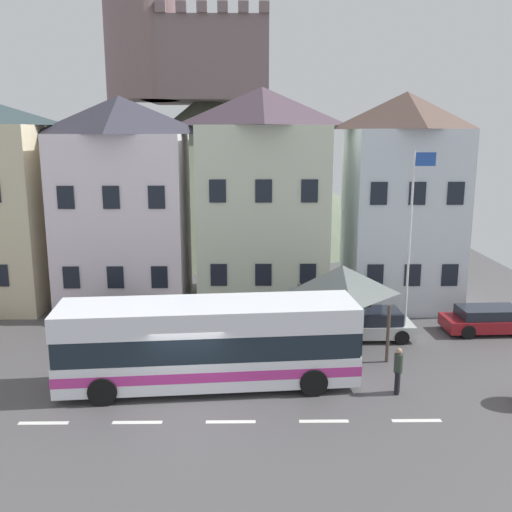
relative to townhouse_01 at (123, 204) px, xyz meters
The scene contains 14 objects.
ground_plane 13.56m from the townhouse_01, 68.95° to the right, with size 40.00×60.00×0.07m.
townhouse_01 is the anchor object (origin of this frame).
townhouse_02 7.32m from the townhouse_01, ahead, with size 6.58×6.90×11.44m.
townhouse_03 14.64m from the townhouse_01, ahead, with size 5.55×5.39×11.16m.
hilltop_castle 22.90m from the townhouse_01, 82.86° to the left, with size 32.25×32.25×22.06m.
transit_bus 12.06m from the townhouse_01, 63.52° to the right, with size 10.92×3.51×3.12m.
bus_shelter 12.58m from the townhouse_01, 31.75° to the right, with size 3.60×3.60×3.65m.
parked_car_01 6.53m from the townhouse_01, 85.26° to the right, with size 4.66×2.49×1.35m.
parked_car_02 14.02m from the townhouse_01, 24.03° to the right, with size 3.89×1.94×1.31m.
parked_car_03 19.06m from the townhouse_01, 14.71° to the right, with size 4.61×2.01×1.20m.
pedestrian_00 16.78m from the townhouse_01, 42.94° to the right, with size 0.31×0.37×1.70m.
pedestrian_01 14.07m from the townhouse_01, 38.20° to the right, with size 0.34×0.39×1.57m.
public_bench 12.55m from the townhouse_01, 21.47° to the right, with size 1.40×0.48×0.87m.
flagpole 14.76m from the townhouse_01, 23.78° to the right, with size 0.95×0.10×8.37m.
Camera 1 is at (2.09, -18.21, 9.07)m, focal length 40.02 mm.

